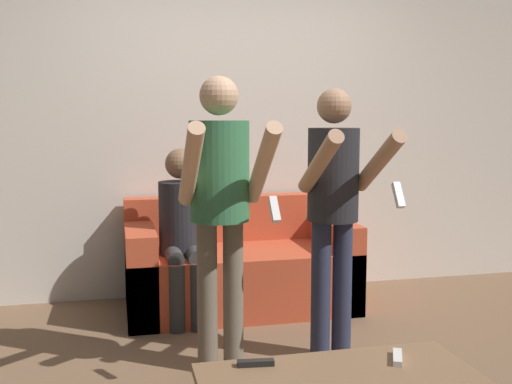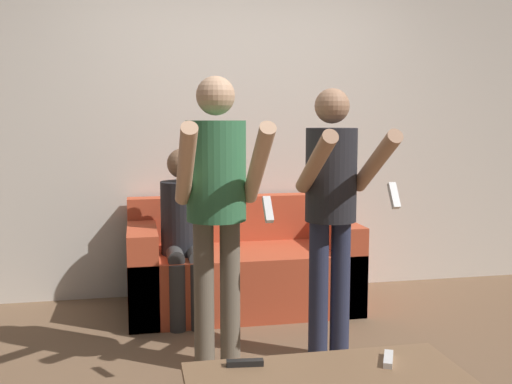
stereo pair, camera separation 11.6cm
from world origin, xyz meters
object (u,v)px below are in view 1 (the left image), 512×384
(couch, at_px, (239,269))
(remote_far, at_px, (256,363))
(remote_near, at_px, (397,357))
(person_standing_left, at_px, (220,192))
(person_seated, at_px, (182,226))
(person_standing_right, at_px, (334,198))

(couch, distance_m, remote_far, 1.93)
(couch, xyz_separation_m, remote_near, (0.27, -1.98, 0.10))
(remote_near, bearing_deg, couch, 97.64)
(couch, distance_m, person_standing_left, 1.32)
(person_seated, relative_size, remote_far, 7.61)
(remote_near, xyz_separation_m, remote_far, (-0.59, 0.08, 0.00))
(couch, distance_m, remote_near, 2.00)
(person_standing_left, xyz_separation_m, remote_near, (0.58, -0.91, -0.60))
(person_seated, xyz_separation_m, remote_far, (0.10, -1.74, -0.26))
(remote_near, relative_size, remote_far, 0.98)
(person_standing_right, height_order, remote_near, person_standing_right)
(remote_far, bearing_deg, person_standing_right, 52.21)
(person_standing_right, xyz_separation_m, remote_far, (-0.64, -0.82, -0.55))
(remote_far, bearing_deg, person_standing_left, 89.86)
(person_standing_left, distance_m, remote_near, 1.23)
(couch, height_order, remote_near, couch)
(person_seated, distance_m, remote_near, 1.96)
(remote_far, bearing_deg, person_seated, 93.44)
(couch, xyz_separation_m, person_seated, (-0.42, -0.16, 0.36))
(person_seated, bearing_deg, couch, 20.74)
(couch, bearing_deg, person_seated, -159.26)
(person_standing_left, height_order, person_standing_right, person_standing_left)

